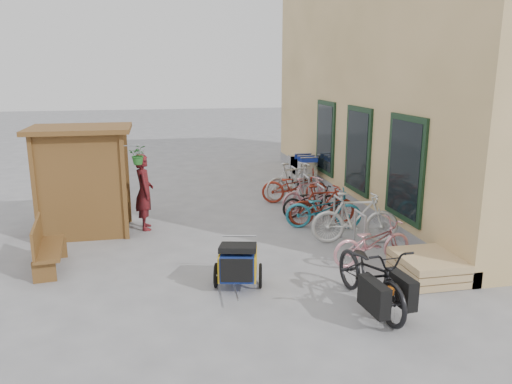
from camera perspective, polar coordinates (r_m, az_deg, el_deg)
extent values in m
plane|color=gray|center=(9.69, -1.13, -7.97)|extent=(80.00, 80.00, 0.00)
cube|color=#E3BC82|center=(15.63, 20.23, 12.60)|extent=(6.00, 13.00, 7.00)
cube|color=gray|center=(14.74, 9.43, 0.07)|extent=(0.18, 13.00, 0.30)
cube|color=black|center=(10.84, 16.70, 2.60)|extent=(0.06, 1.50, 2.20)
cube|color=black|center=(10.82, 16.56, 2.60)|extent=(0.02, 1.25, 1.95)
cube|color=black|center=(13.06, 11.57, 4.71)|extent=(0.06, 1.50, 2.20)
cube|color=black|center=(13.05, 11.44, 4.71)|extent=(0.02, 1.25, 1.95)
cube|color=black|center=(15.36, 7.93, 6.17)|extent=(0.06, 1.50, 2.20)
cube|color=black|center=(15.35, 7.82, 6.17)|extent=(0.02, 1.25, 1.95)
cube|color=brown|center=(11.26, -23.99, 0.04)|extent=(0.09, 0.09, 2.30)
cube|color=brown|center=(11.00, -14.81, 0.49)|extent=(0.09, 0.09, 2.30)
cube|color=brown|center=(12.50, -22.77, 1.42)|extent=(0.09, 0.09, 2.30)
cube|color=brown|center=(12.27, -14.51, 1.85)|extent=(0.09, 0.09, 2.30)
cube|color=brown|center=(11.87, -23.21, 0.78)|extent=(0.05, 1.30, 2.30)
cube|color=brown|center=(11.12, -19.43, 0.30)|extent=(1.80, 0.05, 2.30)
cube|color=brown|center=(12.33, -18.70, 1.61)|extent=(1.80, 0.05, 2.30)
cube|color=brown|center=(11.54, -19.51, 6.81)|extent=(2.15, 1.65, 0.10)
cube|color=brown|center=(11.81, -19.91, -0.24)|extent=(1.30, 1.15, 0.04)
cube|color=brown|center=(11.68, -20.15, 2.61)|extent=(1.30, 1.15, 0.04)
cylinder|color=#A5A8AD|center=(10.83, -14.15, 5.18)|extent=(0.36, 0.02, 0.02)
imported|color=#236523|center=(10.85, -13.30, 4.17)|extent=(0.38, 0.33, 0.42)
cylinder|color=#A5A8AD|center=(9.97, 12.29, -5.09)|extent=(0.05, 0.05, 0.84)
cylinder|color=#A5A8AD|center=(10.41, 11.19, -4.23)|extent=(0.05, 0.05, 0.84)
cylinder|color=#A5A8AD|center=(10.07, 11.84, -2.38)|extent=(0.05, 0.50, 0.05)
cylinder|color=#A5A8AD|center=(11.03, 9.80, -3.15)|extent=(0.05, 0.05, 0.84)
cylinder|color=#A5A8AD|center=(11.47, 8.90, -2.45)|extent=(0.05, 0.05, 0.84)
cylinder|color=#A5A8AD|center=(11.14, 9.42, -0.72)|extent=(0.05, 0.50, 0.05)
cylinder|color=#A5A8AD|center=(12.11, 7.76, -1.55)|extent=(0.05, 0.05, 0.84)
cylinder|color=#A5A8AD|center=(12.56, 7.01, -0.96)|extent=(0.05, 0.05, 0.84)
cylinder|color=#A5A8AD|center=(12.23, 7.44, 0.65)|extent=(0.05, 0.50, 0.05)
cylinder|color=#A5A8AD|center=(13.21, 6.05, -0.21)|extent=(0.05, 0.05, 0.84)
cylinder|color=#A5A8AD|center=(13.67, 5.42, 0.28)|extent=(0.05, 0.05, 0.84)
cylinder|color=#A5A8AD|center=(13.35, 5.78, 1.79)|extent=(0.05, 0.50, 0.05)
cylinder|color=#A5A8AD|center=(14.32, 4.61, 0.92)|extent=(0.05, 0.05, 0.84)
cylinder|color=#A5A8AD|center=(14.79, 4.08, 1.34)|extent=(0.05, 0.05, 0.84)
cylinder|color=#A5A8AD|center=(14.47, 4.37, 2.76)|extent=(0.05, 0.50, 0.05)
cube|color=tan|center=(9.45, 18.94, -8.87)|extent=(1.00, 1.20, 0.12)
cube|color=tan|center=(9.40, 19.01, -8.08)|extent=(1.00, 1.20, 0.12)
cube|color=tan|center=(9.35, 19.07, -7.29)|extent=(1.00, 1.20, 0.12)
cube|color=brown|center=(9.93, -22.53, -6.00)|extent=(0.59, 1.49, 0.06)
cube|color=brown|center=(9.89, -23.77, -4.55)|extent=(0.21, 1.45, 0.48)
cube|color=brown|center=(9.47, -23.04, -8.38)|extent=(0.39, 0.10, 0.39)
cube|color=brown|center=(10.54, -21.85, -6.05)|extent=(0.39, 0.10, 0.39)
cube|color=silver|center=(15.83, 5.63, 2.74)|extent=(0.54, 0.83, 0.51)
cube|color=#172C98|center=(15.38, 6.12, 3.69)|extent=(0.54, 0.04, 0.18)
cylinder|color=silver|center=(15.34, 6.15, 3.93)|extent=(0.57, 0.04, 0.04)
cylinder|color=black|center=(15.56, 5.19, 0.57)|extent=(0.04, 0.12, 0.12)
cube|color=silver|center=(16.15, 5.27, 2.97)|extent=(0.54, 0.83, 0.51)
cube|color=#172C98|center=(15.70, 5.74, 3.91)|extent=(0.54, 0.04, 0.18)
cylinder|color=silver|center=(15.66, 5.78, 4.14)|extent=(0.57, 0.04, 0.04)
cylinder|color=black|center=(15.88, 4.84, 0.85)|extent=(0.04, 0.12, 0.12)
cube|color=silver|center=(16.47, 4.93, 3.18)|extent=(0.54, 0.83, 0.51)
cube|color=#172C98|center=(16.02, 5.38, 4.11)|extent=(0.54, 0.04, 0.18)
cylinder|color=silver|center=(15.98, 5.41, 4.34)|extent=(0.57, 0.04, 0.04)
cylinder|color=black|center=(16.20, 4.50, 1.11)|extent=(0.04, 0.12, 0.12)
cube|color=navy|center=(8.49, -2.06, -8.12)|extent=(0.71, 0.85, 0.43)
cube|color=#C29416|center=(8.51, -4.08, -8.09)|extent=(0.19, 0.73, 0.43)
cube|color=#C29416|center=(8.48, -0.04, -8.15)|extent=(0.19, 0.73, 0.43)
cube|color=black|center=(8.12, -2.23, -8.96)|extent=(0.52, 0.14, 0.40)
cube|color=black|center=(8.44, -2.06, -6.36)|extent=(0.76, 0.83, 0.21)
torus|color=black|center=(8.61, -4.60, -9.47)|extent=(0.15, 0.43, 0.43)
torus|color=black|center=(8.56, 0.51, -9.55)|extent=(0.15, 0.43, 0.43)
cylinder|color=#B7B7BC|center=(8.00, -2.32, -11.30)|extent=(0.17, 0.62, 0.03)
cylinder|color=#B7B7BC|center=(8.75, -1.92, -5.05)|extent=(0.59, 0.16, 0.03)
imported|color=black|center=(7.97, 12.97, -9.13)|extent=(0.88, 2.08, 1.07)
cube|color=black|center=(7.45, 13.33, -11.52)|extent=(0.24, 0.66, 0.45)
cube|color=black|center=(7.77, 16.22, -10.61)|extent=(0.24, 0.66, 0.45)
cube|color=orange|center=(7.59, 14.83, -10.71)|extent=(0.14, 0.19, 0.12)
imported|color=maroon|center=(11.69, -12.66, 0.01)|extent=(0.47, 0.67, 1.76)
imported|color=pink|center=(9.70, 13.13, -5.60)|extent=(1.71, 0.82, 0.86)
imported|color=silver|center=(10.73, 11.26, -2.93)|extent=(1.92, 0.86, 1.11)
imported|color=teal|center=(11.66, 7.72, -1.93)|extent=(1.85, 1.02, 0.92)
imported|color=maroon|center=(11.85, 7.57, -1.51)|extent=(1.64, 0.47, 0.98)
imported|color=black|center=(12.57, 6.27, -1.01)|extent=(1.60, 0.75, 0.81)
imported|color=pink|center=(12.94, 5.89, -0.30)|extent=(1.60, 0.90, 0.93)
imported|color=maroon|center=(13.75, 4.47, 0.63)|extent=(1.93, 1.12, 0.96)
imported|color=silver|center=(14.13, 4.23, 1.26)|extent=(1.88, 1.04, 1.09)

